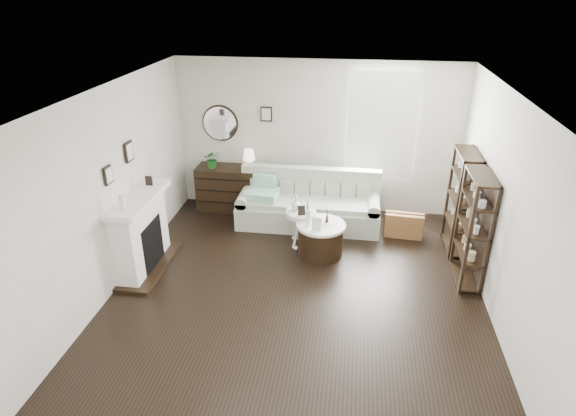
% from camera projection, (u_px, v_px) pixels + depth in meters
% --- Properties ---
extents(room, '(5.50, 5.50, 5.50)m').
position_uv_depth(room, '(360.00, 127.00, 8.25)').
color(room, black).
rests_on(room, ground).
extents(fireplace, '(0.50, 1.40, 1.84)m').
position_uv_depth(fireplace, '(141.00, 235.00, 6.95)').
color(fireplace, white).
rests_on(fireplace, ground).
extents(shelf_unit_far, '(0.30, 0.80, 1.60)m').
position_uv_depth(shelf_unit_far, '(461.00, 202.00, 7.36)').
color(shelf_unit_far, black).
rests_on(shelf_unit_far, ground).
extents(shelf_unit_near, '(0.30, 0.80, 1.60)m').
position_uv_depth(shelf_unit_near, '(473.00, 229.00, 6.56)').
color(shelf_unit_near, black).
rests_on(shelf_unit_near, ground).
extents(sofa, '(2.43, 0.84, 0.94)m').
position_uv_depth(sofa, '(309.00, 207.00, 8.35)').
color(sofa, '#A3AD9A').
rests_on(sofa, ground).
extents(quilt, '(0.60, 0.52, 0.14)m').
position_uv_depth(quilt, '(262.00, 194.00, 8.24)').
color(quilt, '#27916A').
rests_on(quilt, sofa).
extents(suitcase, '(0.64, 0.26, 0.41)m').
position_uv_depth(suitcase, '(404.00, 225.00, 7.95)').
color(suitcase, brown).
rests_on(suitcase, ground).
extents(dresser, '(1.22, 0.52, 0.81)m').
position_uv_depth(dresser, '(231.00, 188.00, 8.85)').
color(dresser, black).
rests_on(dresser, ground).
extents(table_lamp, '(0.29, 0.29, 0.35)m').
position_uv_depth(table_lamp, '(249.00, 159.00, 8.55)').
color(table_lamp, white).
rests_on(table_lamp, dresser).
extents(potted_plant, '(0.36, 0.33, 0.33)m').
position_uv_depth(potted_plant, '(212.00, 159.00, 8.60)').
color(potted_plant, '#19591A').
rests_on(potted_plant, dresser).
extents(drum_table, '(0.75, 0.75, 0.52)m').
position_uv_depth(drum_table, '(321.00, 239.00, 7.41)').
color(drum_table, black).
rests_on(drum_table, ground).
extents(pedestal_table, '(0.49, 0.49, 0.60)m').
position_uv_depth(pedestal_table, '(301.00, 214.00, 7.56)').
color(pedestal_table, white).
rests_on(pedestal_table, ground).
extents(eiffel_drum, '(0.15, 0.15, 0.21)m').
position_uv_depth(eiffel_drum, '(327.00, 217.00, 7.29)').
color(eiffel_drum, black).
rests_on(eiffel_drum, drum_table).
extents(bottle_drum, '(0.08, 0.08, 0.33)m').
position_uv_depth(bottle_drum, '(308.00, 216.00, 7.18)').
color(bottle_drum, silver).
rests_on(bottle_drum, drum_table).
extents(card_frame_drum, '(0.14, 0.06, 0.19)m').
position_uv_depth(card_frame_drum, '(317.00, 224.00, 7.10)').
color(card_frame_drum, silver).
rests_on(card_frame_drum, drum_table).
extents(eiffel_ped, '(0.10, 0.10, 0.16)m').
position_uv_depth(eiffel_ped, '(308.00, 206.00, 7.52)').
color(eiffel_ped, black).
rests_on(eiffel_ped, pedestal_table).
extents(flask_ped, '(0.15, 0.15, 0.27)m').
position_uv_depth(flask_ped, '(296.00, 202.00, 7.51)').
color(flask_ped, silver).
rests_on(flask_ped, pedestal_table).
extents(card_frame_ped, '(0.12, 0.08, 0.15)m').
position_uv_depth(card_frame_ped, '(302.00, 210.00, 7.39)').
color(card_frame_ped, black).
rests_on(card_frame_ped, pedestal_table).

